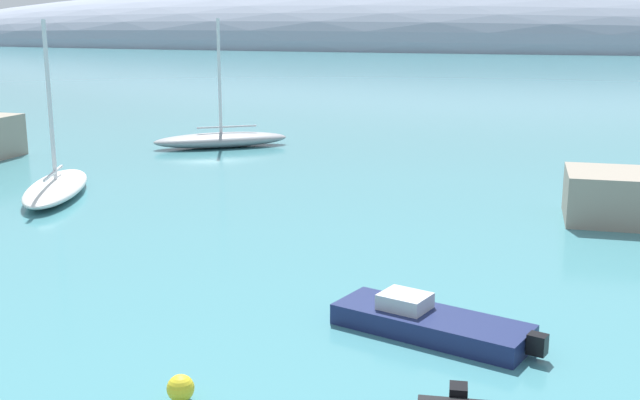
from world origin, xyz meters
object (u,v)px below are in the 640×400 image
at_px(sailboat_grey_end_of_line, 221,139).
at_px(mooring_buoy_yellow, 181,388).
at_px(sailboat_white_near_shore, 56,186).
at_px(motorboat_navy_alongside_breakwater, 430,322).

xyz_separation_m(sailboat_grey_end_of_line, mooring_buoy_yellow, (12.38, -31.32, -0.22)).
height_order(sailboat_grey_end_of_line, mooring_buoy_yellow, sailboat_grey_end_of_line).
distance_m(sailboat_white_near_shore, mooring_buoy_yellow, 21.63).
bearing_deg(mooring_buoy_yellow, sailboat_white_near_shore, 130.82).
xyz_separation_m(motorboat_navy_alongside_breakwater, mooring_buoy_yellow, (-4.56, -5.08, -0.03)).
relative_size(sailboat_white_near_shore, mooring_buoy_yellow, 13.81).
bearing_deg(sailboat_grey_end_of_line, mooring_buoy_yellow, 78.30).
xyz_separation_m(sailboat_white_near_shore, mooring_buoy_yellow, (14.14, -16.37, -0.17)).
height_order(sailboat_white_near_shore, sailboat_grey_end_of_line, sailboat_grey_end_of_line).
bearing_deg(sailboat_grey_end_of_line, sailboat_white_near_shore, 50.02).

